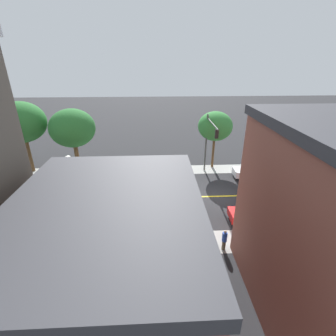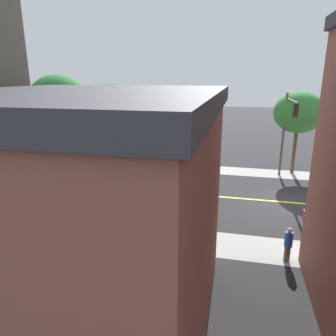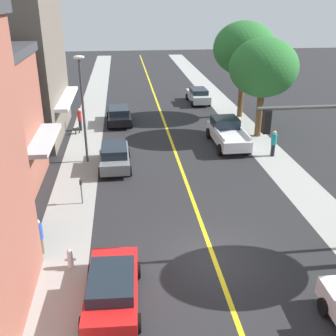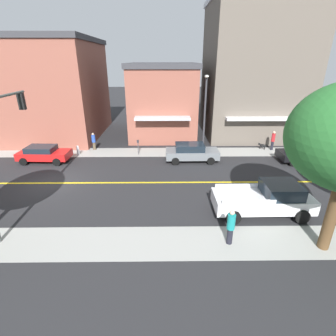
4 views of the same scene
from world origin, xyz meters
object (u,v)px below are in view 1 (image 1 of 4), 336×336
at_px(red_sedan_left_curb, 256,214).
at_px(pedestrian_teal_shirt, 114,164).
at_px(street_tree_right_corner, 215,126).
at_px(grey_sedan_left_curb, 103,218).
at_px(street_tree_left_near, 21,122).
at_px(white_pickup_truck, 87,174).
at_px(parking_meter, 162,228).
at_px(pedestrian_blue_shirt, 224,239).
at_px(white_sedan_right_curb, 254,171).
at_px(street_tree_left_far, 72,128).
at_px(traffic_light_mast, 209,138).
at_px(fire_hydrant, 234,232).
at_px(street_lamp, 74,193).

bearing_deg(red_sedan_left_curb, pedestrian_teal_shirt, -36.44).
height_order(street_tree_right_corner, grey_sedan_left_curb, street_tree_right_corner).
xyz_separation_m(street_tree_left_near, white_pickup_truck, (-3.07, -7.37, -5.12)).
relative_size(street_tree_left_near, grey_sedan_left_curb, 1.85).
relative_size(parking_meter, pedestrian_blue_shirt, 0.83).
height_order(parking_meter, white_sedan_right_curb, white_sedan_right_curb).
distance_m(street_tree_left_far, red_sedan_left_curb, 21.53).
height_order(traffic_light_mast, red_sedan_left_curb, traffic_light_mast).
relative_size(fire_hydrant, pedestrian_blue_shirt, 0.52).
bearing_deg(pedestrian_blue_shirt, grey_sedan_left_curb, 156.96).
height_order(fire_hydrant, pedestrian_blue_shirt, pedestrian_blue_shirt).
distance_m(pedestrian_blue_shirt, pedestrian_teal_shirt, 17.19).
relative_size(street_tree_left_near, parking_meter, 6.00).
bearing_deg(pedestrian_teal_shirt, red_sedan_left_curb, 6.09).
bearing_deg(street_tree_left_near, pedestrian_blue_shirt, -125.97).
bearing_deg(traffic_light_mast, street_tree_left_far, -97.68).
distance_m(street_lamp, white_sedan_right_curb, 19.94).
bearing_deg(street_tree_left_far, white_sedan_right_curb, -98.26).
bearing_deg(red_sedan_left_curb, white_pickup_truck, -24.76).
relative_size(red_sedan_left_curb, white_pickup_truck, 0.79).
xyz_separation_m(street_tree_left_near, grey_sedan_left_curb, (-11.35, -10.76, -5.24)).
bearing_deg(street_tree_left_far, street_lamp, -163.43).
distance_m(street_tree_left_near, pedestrian_blue_shirt, 25.17).
xyz_separation_m(street_tree_left_near, street_tree_left_far, (-0.13, -5.63, -0.71)).
bearing_deg(pedestrian_teal_shirt, traffic_light_mast, 36.12).
bearing_deg(pedestrian_teal_shirt, fire_hydrant, -3.60).
bearing_deg(white_pickup_truck, pedestrian_teal_shirt, -135.63).
height_order(traffic_light_mast, white_pickup_truck, traffic_light_mast).
bearing_deg(street_lamp, street_tree_right_corner, -43.56).
bearing_deg(pedestrian_teal_shirt, white_sedan_right_curb, 35.79).
bearing_deg(street_tree_right_corner, pedestrian_teal_shirt, 93.14).
relative_size(street_tree_left_far, white_pickup_truck, 1.38).
bearing_deg(parking_meter, street_tree_right_corner, -26.96).
distance_m(parking_meter, pedestrian_blue_shirt, 4.64).
height_order(red_sedan_left_curb, white_sedan_right_curb, white_sedan_right_curb).
bearing_deg(fire_hydrant, street_tree_right_corner, -5.06).
distance_m(fire_hydrant, street_lamp, 12.19).
distance_m(street_tree_right_corner, pedestrian_blue_shirt, 15.49).
height_order(street_tree_right_corner, pedestrian_blue_shirt, street_tree_right_corner).
xyz_separation_m(street_tree_left_near, pedestrian_blue_shirt, (-14.47, -19.94, -5.16)).
relative_size(street_tree_right_corner, street_lamp, 1.01).
relative_size(fire_hydrant, white_pickup_truck, 0.16).
relative_size(street_tree_left_far, grey_sedan_left_curb, 1.67).
xyz_separation_m(white_sedan_right_curb, white_pickup_truck, (0.07, 19.02, 0.11)).
xyz_separation_m(fire_hydrant, red_sedan_left_curb, (1.75, -2.34, 0.31)).
height_order(white_sedan_right_curb, grey_sedan_left_curb, white_sedan_right_curb).
bearing_deg(pedestrian_blue_shirt, parking_meter, 158.12).
height_order(grey_sedan_left_curb, white_pickup_truck, white_pickup_truck).
height_order(street_tree_left_near, white_pickup_truck, street_tree_left_near).
xyz_separation_m(pedestrian_blue_shirt, pedestrian_teal_shirt, (14.00, 9.97, 0.09)).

